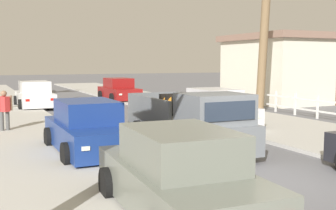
{
  "coord_description": "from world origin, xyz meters",
  "views": [
    {
      "loc": [
        -5.96,
        -7.06,
        2.64
      ],
      "look_at": [
        -0.07,
        5.51,
        1.2
      ],
      "focal_mm": 44.82,
      "sensor_mm": 36.0,
      "label": 1
    }
  ],
  "objects": [
    {
      "name": "ground_plane",
      "position": [
        0.0,
        0.0,
        0.0
      ],
      "size": [
        160.0,
        160.0,
        0.0
      ],
      "primitive_type": "plane",
      "color": "slate"
    },
    {
      "name": "sidewalk_right",
      "position": [
        5.03,
        12.0,
        0.06
      ],
      "size": [
        4.88,
        60.0,
        0.12
      ],
      "primitive_type": "cube",
      "color": "#B2AFA8",
      "rests_on": "ground"
    },
    {
      "name": "curb_left",
      "position": [
        -3.99,
        12.0,
        0.05
      ],
      "size": [
        0.16,
        60.0,
        0.1
      ],
      "primitive_type": "cube",
      "color": "silver",
      "rests_on": "ground"
    },
    {
      "name": "curb_right",
      "position": [
        3.99,
        12.0,
        0.05
      ],
      "size": [
        0.16,
        60.0,
        0.1
      ],
      "primitive_type": "cube",
      "color": "silver",
      "rests_on": "ground"
    },
    {
      "name": "pickup_truck",
      "position": [
        -0.17,
        3.82,
        0.81
      ],
      "size": [
        2.23,
        5.22,
        1.8
      ],
      "color": "slate",
      "rests_on": "ground"
    },
    {
      "name": "car_left_near",
      "position": [
        -3.0,
        4.66,
        0.71
      ],
      "size": [
        2.03,
        4.26,
        1.54
      ],
      "color": "navy",
      "rests_on": "ground"
    },
    {
      "name": "car_right_near",
      "position": [
        2.99,
        19.83,
        0.71
      ],
      "size": [
        2.04,
        4.27,
        1.54
      ],
      "color": "maroon",
      "rests_on": "ground"
    },
    {
      "name": "car_left_mid",
      "position": [
        -2.75,
        17.69,
        0.71
      ],
      "size": [
        2.03,
        4.26,
        1.54
      ],
      "color": "silver",
      "rests_on": "ground"
    },
    {
      "name": "car_right_mid",
      "position": [
        3.0,
        7.51,
        0.71
      ],
      "size": [
        2.08,
        4.29,
        1.54
      ],
      "color": "silver",
      "rests_on": "ground"
    },
    {
      "name": "car_left_far",
      "position": [
        -2.87,
        -0.9,
        0.71
      ],
      "size": [
        2.19,
        4.33,
        1.54
      ],
      "color": "slate",
      "rests_on": "ground"
    },
    {
      "name": "roadside_house",
      "position": [
        14.3,
        14.64,
        2.21
      ],
      "size": [
        9.6,
        6.95,
        4.38
      ],
      "color": "beige",
      "rests_on": "ground"
    },
    {
      "name": "pedestrian",
      "position": [
        -4.93,
        9.3,
        0.91
      ],
      "size": [
        0.57,
        0.44,
        1.59
      ],
      "color": "#4C4C4C",
      "rests_on": "ground"
    }
  ]
}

